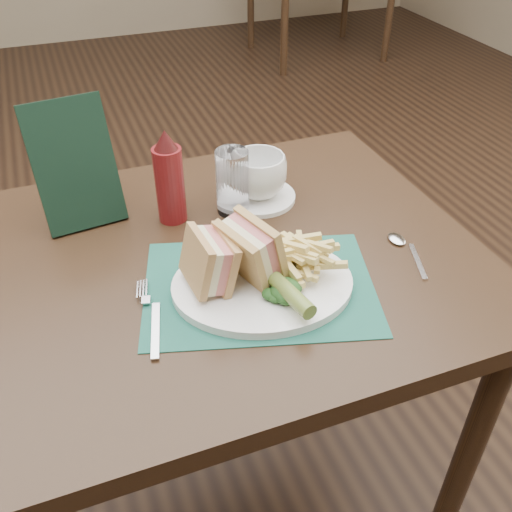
{
  "coord_description": "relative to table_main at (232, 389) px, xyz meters",
  "views": [
    {
      "loc": [
        -0.24,
        -1.28,
        1.37
      ],
      "look_at": [
        0.02,
        -0.59,
        0.8
      ],
      "focal_mm": 40.0,
      "sensor_mm": 36.0,
      "label": 1
    }
  ],
  "objects": [
    {
      "name": "drinking_glass",
      "position": [
        0.06,
        0.13,
        0.44
      ],
      "size": [
        0.08,
        0.08,
        0.13
      ],
      "primitive_type": "cylinder",
      "rotation": [
        0.0,
        0.0,
        -0.25
      ],
      "color": "silver",
      "rests_on": "table_main"
    },
    {
      "name": "saucer",
      "position": [
        0.12,
        0.15,
        0.38
      ],
      "size": [
        0.15,
        0.15,
        0.01
      ],
      "primitive_type": "cylinder",
      "rotation": [
        0.0,
        0.0,
        0.02
      ],
      "color": "white",
      "rests_on": "table_main"
    },
    {
      "name": "pickle_spear",
      "position": [
        0.04,
        -0.18,
        0.41
      ],
      "size": [
        0.05,
        0.12,
        0.03
      ],
      "primitive_type": "cylinder",
      "rotation": [
        1.54,
        0.0,
        0.18
      ],
      "color": "#5B702B",
      "rests_on": "plate"
    },
    {
      "name": "plate",
      "position": [
        0.02,
        -0.12,
        0.38
      ],
      "size": [
        0.34,
        0.3,
        0.01
      ],
      "primitive_type": null,
      "rotation": [
        0.0,
        0.0,
        -0.21
      ],
      "color": "white",
      "rests_on": "placemat"
    },
    {
      "name": "sandwich_half_a",
      "position": [
        -0.08,
        -0.09,
        0.44
      ],
      "size": [
        0.08,
        0.1,
        0.1
      ],
      "primitive_type": null,
      "rotation": [
        0.0,
        0.24,
        0.08
      ],
      "color": "tan",
      "rests_on": "plate"
    },
    {
      "name": "placemat",
      "position": [
        0.02,
        -0.11,
        0.38
      ],
      "size": [
        0.44,
        0.37,
        0.0
      ],
      "primitive_type": "cube",
      "rotation": [
        0.0,
        0.0,
        -0.28
      ],
      "color": "#1A5345",
      "rests_on": "table_main"
    },
    {
      "name": "wall_back",
      "position": [
        0.0,
        4.0,
        -0.38
      ],
      "size": [
        6.0,
        0.0,
        6.0
      ],
      "primitive_type": "plane",
      "rotation": [
        1.57,
        0.0,
        0.0
      ],
      "color": "gray",
      "rests_on": "ground"
    },
    {
      "name": "table_bg_right",
      "position": [
        1.67,
        3.04,
        0.0
      ],
      "size": [
        0.9,
        0.75,
        0.75
      ],
      "primitive_type": null,
      "color": "black",
      "rests_on": "ground"
    },
    {
      "name": "coffee_cup",
      "position": [
        0.12,
        0.15,
        0.43
      ],
      "size": [
        0.16,
        0.16,
        0.09
      ],
      "primitive_type": "imported",
      "rotation": [
        0.0,
        0.0,
        0.93
      ],
      "color": "white",
      "rests_on": "saucer"
    },
    {
      "name": "check_presenter",
      "position": [
        -0.22,
        0.2,
        0.49
      ],
      "size": [
        0.16,
        0.11,
        0.23
      ],
      "primitive_type": "cube",
      "rotation": [
        -0.31,
        0.0,
        0.12
      ],
      "color": "black",
      "rests_on": "table_main"
    },
    {
      "name": "spoon",
      "position": [
        0.31,
        -0.12,
        0.38
      ],
      "size": [
        0.08,
        0.15,
        0.01
      ],
      "primitive_type": null,
      "rotation": [
        0.0,
        0.0,
        -0.33
      ],
      "color": "silver",
      "rests_on": "table_main"
    },
    {
      "name": "table_main",
      "position": [
        0.0,
        0.0,
        0.0
      ],
      "size": [
        0.9,
        0.75,
        0.75
      ],
      "primitive_type": null,
      "color": "black",
      "rests_on": "ground"
    },
    {
      "name": "fries_pile",
      "position": [
        0.09,
        -0.11,
        0.42
      ],
      "size": [
        0.18,
        0.2,
        0.06
      ],
      "primitive_type": null,
      "color": "#DAC26D",
      "rests_on": "plate"
    },
    {
      "name": "floor",
      "position": [
        0.0,
        0.5,
        -0.38
      ],
      "size": [
        7.0,
        7.0,
        0.0
      ],
      "primitive_type": "plane",
      "color": "black",
      "rests_on": "ground"
    },
    {
      "name": "kale_garnish",
      "position": [
        0.03,
        -0.17,
        0.41
      ],
      "size": [
        0.11,
        0.08,
        0.03
      ],
      "primitive_type": null,
      "color": "#173914",
      "rests_on": "plate"
    },
    {
      "name": "fork",
      "position": [
        -0.16,
        -0.12,
        0.38
      ],
      "size": [
        0.07,
        0.17,
        0.01
      ],
      "primitive_type": null,
      "rotation": [
        0.0,
        0.0,
        -0.24
      ],
      "color": "silver",
      "rests_on": "placemat"
    },
    {
      "name": "ketchup_bottle",
      "position": [
        -0.06,
        0.14,
        0.47
      ],
      "size": [
        0.07,
        0.07,
        0.19
      ],
      "primitive_type": null,
      "rotation": [
        0.0,
        0.0,
        -0.26
      ],
      "color": "maroon",
      "rests_on": "table_main"
    },
    {
      "name": "sandwich_half_b",
      "position": [
        -0.01,
        -0.1,
        0.45
      ],
      "size": [
        0.11,
        0.12,
        0.11
      ],
      "primitive_type": null,
      "rotation": [
        0.0,
        -0.24,
        0.3
      ],
      "color": "tan",
      "rests_on": "plate"
    }
  ]
}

